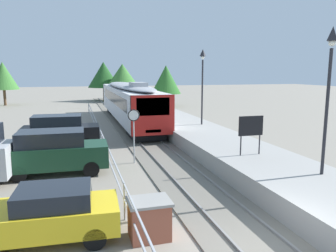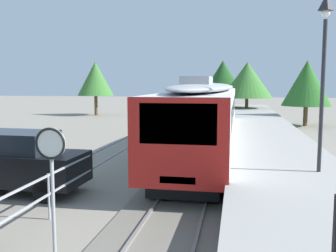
{
  "view_description": "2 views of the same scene",
  "coord_description": "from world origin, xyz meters",
  "views": [
    {
      "loc": [
        -4.65,
        -6.82,
        4.69
      ],
      "look_at": [
        0.4,
        11.01,
        1.6
      ],
      "focal_mm": 34.99,
      "sensor_mm": 36.0,
      "label": 1
    },
    {
      "loc": [
        1.56,
        3.04,
        3.62
      ],
      "look_at": [
        -1.0,
        17.01,
        2.0
      ],
      "focal_mm": 40.17,
      "sensor_mm": 36.0,
      "label": 2
    }
  ],
  "objects": [
    {
      "name": "speed_limit_sign",
      "position": [
        -1.85,
        9.47,
        2.12
      ],
      "size": [
        0.61,
        0.1,
        2.81
      ],
      "color": "#9EA0A5",
      "rests_on": "ground"
    },
    {
      "name": "platform_lamp_mid_platform",
      "position": [
        4.1,
        15.08,
        4.62
      ],
      "size": [
        0.34,
        0.34,
        5.35
      ],
      "color": "#232328",
      "rests_on": "station_platform"
    },
    {
      "name": "tree_distant_left",
      "position": [
        7.33,
        36.47,
        3.62
      ],
      "size": [
        4.09,
        4.09,
        5.55
      ],
      "color": "brown",
      "rests_on": "ground"
    },
    {
      "name": "tree_behind_station_far",
      "position": [
        -0.1,
        47.42,
        4.18
      ],
      "size": [
        5.08,
        5.08,
        6.24
      ],
      "color": "brown",
      "rests_on": "ground"
    },
    {
      "name": "station_platform",
      "position": [
        3.25,
        22.0,
        0.45
      ],
      "size": [
        3.9,
        60.0,
        0.9
      ],
      "primitive_type": "cube",
      "color": "#999691",
      "rests_on": "ground"
    },
    {
      "name": "parked_suv_black",
      "position": [
        -5.65,
        14.15,
        1.06
      ],
      "size": [
        4.66,
        2.05,
        2.04
      ],
      "color": "black",
      "rests_on": "ground"
    },
    {
      "name": "commuter_train",
      "position": [
        0.0,
        22.72,
        2.15
      ],
      "size": [
        2.82,
        19.66,
        3.74
      ],
      "color": "silver",
      "rests_on": "track_rails"
    },
    {
      "name": "carpark_fence",
      "position": [
        -3.3,
        12.0,
        0.91
      ],
      "size": [
        0.06,
        36.06,
        1.25
      ],
      "color": "#9EA0A5",
      "rests_on": "ground"
    },
    {
      "name": "track_rails",
      "position": [
        0.0,
        22.0,
        0.03
      ],
      "size": [
        3.2,
        60.0,
        0.14
      ],
      "color": "#6B665B",
      "rests_on": "ground"
    },
    {
      "name": "tree_behind_carpark",
      "position": [
        2.62,
        45.08,
        3.96
      ],
      "size": [
        5.52,
        5.52,
        5.91
      ],
      "color": "brown",
      "rests_on": "ground"
    },
    {
      "name": "ground_plane",
      "position": [
        -3.0,
        22.0,
        0.0
      ],
      "size": [
        160.0,
        160.0,
        0.0
      ],
      "primitive_type": "plane",
      "color": "gray"
    },
    {
      "name": "tree_distant_centre",
      "position": [
        -14.16,
        43.42,
        4.12
      ],
      "size": [
        4.03,
        4.03,
        6.03
      ],
      "color": "brown",
      "rests_on": "ground"
    }
  ]
}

